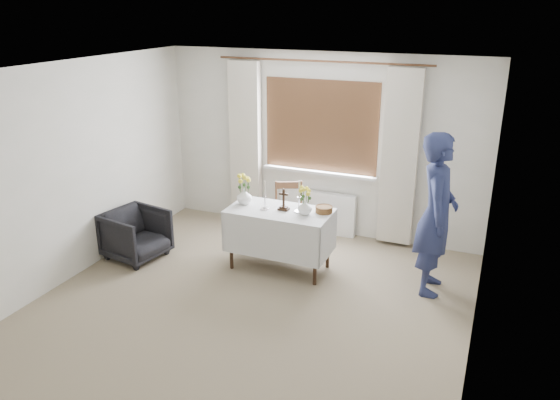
{
  "coord_description": "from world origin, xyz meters",
  "views": [
    {
      "loc": [
        2.28,
        -4.42,
        3.09
      ],
      "look_at": [
        0.03,
        0.97,
        0.97
      ],
      "focal_mm": 35.0,
      "sensor_mm": 36.0,
      "label": 1
    }
  ],
  "objects_px": {
    "altar_table": "(280,239)",
    "wooden_cross": "(284,199)",
    "wooden_chair": "(289,215)",
    "flower_vase_right": "(305,207)",
    "flower_vase_left": "(244,196)",
    "person": "(436,214)",
    "armchair": "(136,235)"
  },
  "relations": [
    {
      "from": "altar_table",
      "to": "flower_vase_left",
      "type": "xyz_separation_m",
      "value": [
        -0.48,
        0.04,
        0.48
      ]
    },
    {
      "from": "wooden_chair",
      "to": "person",
      "type": "distance_m",
      "value": 2.05
    },
    {
      "from": "armchair",
      "to": "wooden_cross",
      "type": "height_order",
      "value": "wooden_cross"
    },
    {
      "from": "person",
      "to": "wooden_chair",
      "type": "bearing_deg",
      "value": 70.43
    },
    {
      "from": "armchair",
      "to": "flower_vase_left",
      "type": "distance_m",
      "value": 1.5
    },
    {
      "from": "wooden_chair",
      "to": "armchair",
      "type": "bearing_deg",
      "value": -171.23
    },
    {
      "from": "armchair",
      "to": "person",
      "type": "height_order",
      "value": "person"
    },
    {
      "from": "armchair",
      "to": "person",
      "type": "relative_size",
      "value": 0.38
    },
    {
      "from": "person",
      "to": "flower_vase_left",
      "type": "height_order",
      "value": "person"
    },
    {
      "from": "armchair",
      "to": "flower_vase_right",
      "type": "height_order",
      "value": "flower_vase_right"
    },
    {
      "from": "wooden_chair",
      "to": "flower_vase_right",
      "type": "relative_size",
      "value": 4.84
    },
    {
      "from": "wooden_cross",
      "to": "armchair",
      "type": "bearing_deg",
      "value": -163.86
    },
    {
      "from": "wooden_cross",
      "to": "flower_vase_left",
      "type": "bearing_deg",
      "value": -179.1
    },
    {
      "from": "altar_table",
      "to": "person",
      "type": "xyz_separation_m",
      "value": [
        1.78,
        0.18,
        0.53
      ]
    },
    {
      "from": "altar_table",
      "to": "wooden_chair",
      "type": "bearing_deg",
      "value": 101.95
    },
    {
      "from": "wooden_cross",
      "to": "flower_vase_right",
      "type": "xyz_separation_m",
      "value": [
        0.28,
        -0.03,
        -0.05
      ]
    },
    {
      "from": "flower_vase_left",
      "to": "flower_vase_right",
      "type": "height_order",
      "value": "flower_vase_left"
    },
    {
      "from": "person",
      "to": "flower_vase_right",
      "type": "height_order",
      "value": "person"
    },
    {
      "from": "wooden_chair",
      "to": "flower_vase_left",
      "type": "height_order",
      "value": "flower_vase_left"
    },
    {
      "from": "armchair",
      "to": "wooden_cross",
      "type": "xyz_separation_m",
      "value": [
        1.84,
        0.45,
        0.58
      ]
    },
    {
      "from": "flower_vase_right",
      "to": "person",
      "type": "bearing_deg",
      "value": 7.16
    },
    {
      "from": "wooden_chair",
      "to": "person",
      "type": "height_order",
      "value": "person"
    },
    {
      "from": "wooden_chair",
      "to": "armchair",
      "type": "distance_m",
      "value": 1.99
    },
    {
      "from": "altar_table",
      "to": "wooden_chair",
      "type": "height_order",
      "value": "wooden_chair"
    },
    {
      "from": "wooden_chair",
      "to": "flower_vase_left",
      "type": "bearing_deg",
      "value": -143.08
    },
    {
      "from": "person",
      "to": "wooden_cross",
      "type": "height_order",
      "value": "person"
    },
    {
      "from": "wooden_chair",
      "to": "flower_vase_right",
      "type": "bearing_deg",
      "value": -80.61
    },
    {
      "from": "altar_table",
      "to": "wooden_cross",
      "type": "height_order",
      "value": "wooden_cross"
    },
    {
      "from": "person",
      "to": "altar_table",
      "type": "bearing_deg",
      "value": 90.53
    },
    {
      "from": "wooden_cross",
      "to": "flower_vase_right",
      "type": "relative_size",
      "value": 1.52
    },
    {
      "from": "wooden_chair",
      "to": "flower_vase_left",
      "type": "relative_size",
      "value": 4.38
    },
    {
      "from": "flower_vase_right",
      "to": "altar_table",
      "type": "bearing_deg",
      "value": 178.56
    }
  ]
}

